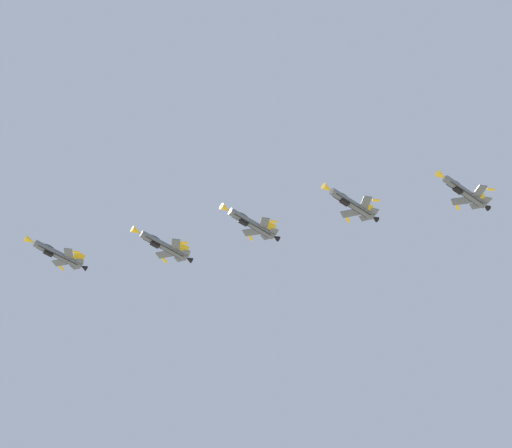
# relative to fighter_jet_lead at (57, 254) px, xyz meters

# --- Properties ---
(fighter_jet_lead) EXTENTS (15.67, 10.00, 4.65)m
(fighter_jet_lead) POSITION_rel_fighter_jet_lead_xyz_m (0.00, 0.00, 0.00)
(fighter_jet_lead) COLOR #4C5666
(fighter_jet_left_wing) EXTENTS (15.67, 10.05, 4.56)m
(fighter_jet_left_wing) POSITION_rel_fighter_jet_lead_xyz_m (22.47, -13.50, -3.00)
(fighter_jet_left_wing) COLOR #4C5666
(fighter_jet_right_wing) EXTENTS (15.67, 9.86, 4.84)m
(fighter_jet_right_wing) POSITION_rel_fighter_jet_lead_xyz_m (39.63, -25.17, -1.48)
(fighter_jet_right_wing) COLOR #4C5666
(fighter_jet_left_outer) EXTENTS (15.67, 10.05, 4.57)m
(fighter_jet_left_outer) POSITION_rel_fighter_jet_lead_xyz_m (59.34, -36.70, 0.33)
(fighter_jet_left_outer) COLOR #4C5666
(fighter_jet_right_outer) EXTENTS (15.67, 9.84, 4.87)m
(fighter_jet_right_outer) POSITION_rel_fighter_jet_lead_xyz_m (81.08, -48.43, -0.30)
(fighter_jet_right_outer) COLOR #4C5666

